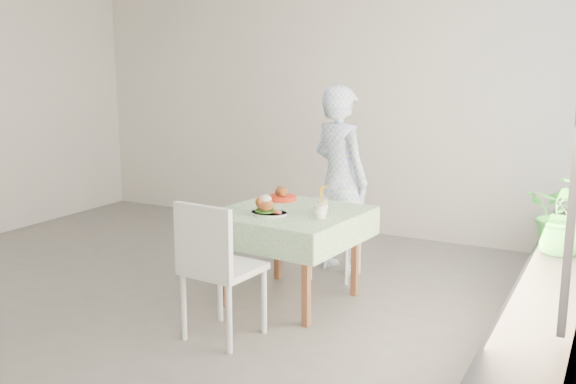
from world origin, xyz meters
The scene contains 12 objects.
floor centered at (0.00, 0.00, 0.00)m, with size 6.00×6.00×0.00m, color #5C5A57.
wall_back centered at (0.00, 2.50, 1.40)m, with size 6.00×0.02×2.80m, color silver.
window_ledge centered at (2.80, 0.00, 0.25)m, with size 0.40×4.80×0.50m, color black.
cafe_table centered at (0.86, 0.20, 0.46)m, with size 1.13×1.13×0.74m.
chair_far centered at (0.94, 0.93, 0.26)m, with size 0.41×0.41×0.83m.
chair_near centered at (0.78, -0.65, 0.30)m, with size 0.50×0.50×0.98m.
diner centered at (0.89, 1.11, 0.85)m, with size 0.62×0.41×1.70m, color #95B7EE.
main_dish centered at (0.76, 0.01, 0.79)m, with size 0.29×0.29×0.15m.
juice_cup_orange centered at (1.12, 0.24, 0.80)m, with size 0.09×0.09×0.26m.
juice_cup_lemonade centered at (1.18, 0.07, 0.81)m, with size 0.10×0.10×0.28m.
second_dish centered at (0.61, 0.52, 0.78)m, with size 0.25×0.25×0.12m.
potted_plant centered at (2.80, 0.84, 0.80)m, with size 0.54×0.47×0.60m, color #2E802A.
Camera 1 is at (3.15, -4.15, 1.87)m, focal length 40.00 mm.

